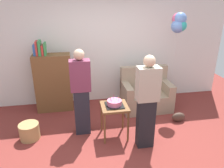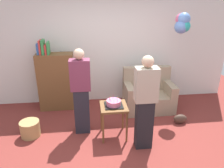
{
  "view_description": "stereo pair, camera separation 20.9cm",
  "coord_description": "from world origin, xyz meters",
  "px_view_note": "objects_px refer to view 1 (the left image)",
  "views": [
    {
      "loc": [
        -0.72,
        -3.03,
        2.44
      ],
      "look_at": [
        -0.07,
        0.64,
        0.95
      ],
      "focal_mm": 34.87,
      "sensor_mm": 36.0,
      "label": 1
    },
    {
      "loc": [
        -0.51,
        -3.06,
        2.44
      ],
      "look_at": [
        -0.07,
        0.64,
        0.95
      ],
      "focal_mm": 34.87,
      "sensor_mm": 36.0,
      "label": 2
    }
  ],
  "objects_px": {
    "couch": "(146,94)",
    "birthday_cake": "(114,103)",
    "balloon_bunch": "(179,23)",
    "handbag": "(178,117)",
    "person_blowing_candles": "(81,93)",
    "side_table": "(114,110)",
    "wicker_basket": "(29,131)",
    "person_holding_cake": "(147,102)",
    "bookshelf": "(53,82)"
  },
  "relations": [
    {
      "from": "couch",
      "to": "birthday_cake",
      "type": "relative_size",
      "value": 3.44
    },
    {
      "from": "balloon_bunch",
      "to": "birthday_cake",
      "type": "bearing_deg",
      "value": -148.85
    },
    {
      "from": "birthday_cake",
      "to": "handbag",
      "type": "xyz_separation_m",
      "value": [
        1.42,
        0.26,
        -0.58
      ]
    },
    {
      "from": "couch",
      "to": "person_blowing_candles",
      "type": "distance_m",
      "value": 1.75
    },
    {
      "from": "side_table",
      "to": "person_blowing_candles",
      "type": "relative_size",
      "value": 0.39
    },
    {
      "from": "side_table",
      "to": "wicker_basket",
      "type": "distance_m",
      "value": 1.61
    },
    {
      "from": "person_holding_cake",
      "to": "side_table",
      "type": "bearing_deg",
      "value": -11.78
    },
    {
      "from": "wicker_basket",
      "to": "side_table",
      "type": "bearing_deg",
      "value": -6.53
    },
    {
      "from": "side_table",
      "to": "wicker_basket",
      "type": "relative_size",
      "value": 1.75
    },
    {
      "from": "handbag",
      "to": "side_table",
      "type": "bearing_deg",
      "value": -169.47
    },
    {
      "from": "birthday_cake",
      "to": "balloon_bunch",
      "type": "relative_size",
      "value": 0.15
    },
    {
      "from": "bookshelf",
      "to": "handbag",
      "type": "height_order",
      "value": "bookshelf"
    },
    {
      "from": "couch",
      "to": "side_table",
      "type": "xyz_separation_m",
      "value": [
        -0.92,
        -0.98,
        0.19
      ]
    },
    {
      "from": "bookshelf",
      "to": "side_table",
      "type": "relative_size",
      "value": 2.55
    },
    {
      "from": "person_blowing_candles",
      "to": "wicker_basket",
      "type": "xyz_separation_m",
      "value": [
        -0.98,
        -0.05,
        -0.68
      ]
    },
    {
      "from": "bookshelf",
      "to": "couch",
      "type": "bearing_deg",
      "value": -8.21
    },
    {
      "from": "side_table",
      "to": "handbag",
      "type": "xyz_separation_m",
      "value": [
        1.42,
        0.26,
        -0.43
      ]
    },
    {
      "from": "balloon_bunch",
      "to": "person_holding_cake",
      "type": "bearing_deg",
      "value": -129.4
    },
    {
      "from": "birthday_cake",
      "to": "person_holding_cake",
      "type": "distance_m",
      "value": 0.61
    },
    {
      "from": "birthday_cake",
      "to": "wicker_basket",
      "type": "bearing_deg",
      "value": 173.47
    },
    {
      "from": "birthday_cake",
      "to": "handbag",
      "type": "distance_m",
      "value": 1.56
    },
    {
      "from": "bookshelf",
      "to": "handbag",
      "type": "distance_m",
      "value": 2.83
    },
    {
      "from": "person_blowing_candles",
      "to": "balloon_bunch",
      "type": "bearing_deg",
      "value": 20.81
    },
    {
      "from": "couch",
      "to": "bookshelf",
      "type": "bearing_deg",
      "value": 171.79
    },
    {
      "from": "couch",
      "to": "bookshelf",
      "type": "height_order",
      "value": "bookshelf"
    },
    {
      "from": "birthday_cake",
      "to": "handbag",
      "type": "relative_size",
      "value": 1.14
    },
    {
      "from": "wicker_basket",
      "to": "person_holding_cake",
      "type": "bearing_deg",
      "value": -15.0
    },
    {
      "from": "couch",
      "to": "balloon_bunch",
      "type": "height_order",
      "value": "balloon_bunch"
    },
    {
      "from": "birthday_cake",
      "to": "wicker_basket",
      "type": "xyz_separation_m",
      "value": [
        -1.55,
        0.18,
        -0.53
      ]
    },
    {
      "from": "handbag",
      "to": "balloon_bunch",
      "type": "height_order",
      "value": "balloon_bunch"
    },
    {
      "from": "person_blowing_candles",
      "to": "person_holding_cake",
      "type": "distance_m",
      "value": 1.2
    },
    {
      "from": "side_table",
      "to": "person_blowing_candles",
      "type": "bearing_deg",
      "value": 158.74
    },
    {
      "from": "wicker_basket",
      "to": "person_blowing_candles",
      "type": "bearing_deg",
      "value": 2.65
    },
    {
      "from": "birthday_cake",
      "to": "balloon_bunch",
      "type": "bearing_deg",
      "value": 31.15
    },
    {
      "from": "side_table",
      "to": "person_holding_cake",
      "type": "distance_m",
      "value": 0.67
    },
    {
      "from": "wicker_basket",
      "to": "couch",
      "type": "bearing_deg",
      "value": 18.02
    },
    {
      "from": "bookshelf",
      "to": "side_table",
      "type": "height_order",
      "value": "bookshelf"
    },
    {
      "from": "bookshelf",
      "to": "handbag",
      "type": "xyz_separation_m",
      "value": [
        2.57,
        -1.02,
        -0.58
      ]
    },
    {
      "from": "birthday_cake",
      "to": "balloon_bunch",
      "type": "distance_m",
      "value": 2.19
    },
    {
      "from": "birthday_cake",
      "to": "handbag",
      "type": "bearing_deg",
      "value": 10.53
    },
    {
      "from": "wicker_basket",
      "to": "handbag",
      "type": "relative_size",
      "value": 1.29
    },
    {
      "from": "wicker_basket",
      "to": "handbag",
      "type": "height_order",
      "value": "wicker_basket"
    },
    {
      "from": "bookshelf",
      "to": "person_blowing_candles",
      "type": "height_order",
      "value": "person_blowing_candles"
    },
    {
      "from": "bookshelf",
      "to": "person_blowing_candles",
      "type": "bearing_deg",
      "value": -61.26
    },
    {
      "from": "birthday_cake",
      "to": "person_blowing_candles",
      "type": "height_order",
      "value": "person_blowing_candles"
    },
    {
      "from": "couch",
      "to": "handbag",
      "type": "xyz_separation_m",
      "value": [
        0.5,
        -0.72,
        -0.24
      ]
    },
    {
      "from": "bookshelf",
      "to": "balloon_bunch",
      "type": "relative_size",
      "value": 0.74
    },
    {
      "from": "person_blowing_candles",
      "to": "person_holding_cake",
      "type": "bearing_deg",
      "value": -27.0
    },
    {
      "from": "bookshelf",
      "to": "wicker_basket",
      "type": "xyz_separation_m",
      "value": [
        -0.4,
        -1.1,
        -0.53
      ]
    },
    {
      "from": "couch",
      "to": "bookshelf",
      "type": "xyz_separation_m",
      "value": [
        -2.08,
        0.3,
        0.34
      ]
    }
  ]
}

